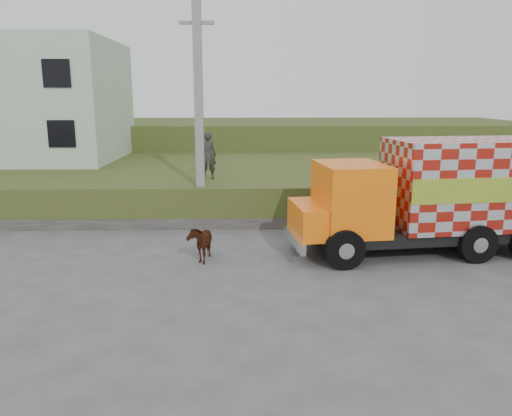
{
  "coord_description": "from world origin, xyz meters",
  "views": [
    {
      "loc": [
        0.59,
        -13.54,
        4.74
      ],
      "look_at": [
        0.97,
        1.73,
        1.3
      ],
      "focal_mm": 35.0,
      "sensor_mm": 36.0,
      "label": 1
    }
  ],
  "objects_px": {
    "pedestrian": "(208,155)",
    "cargo_truck": "(434,195)",
    "utility_pole": "(199,115)",
    "cow": "(201,242)"
  },
  "relations": [
    {
      "from": "pedestrian",
      "to": "cargo_truck",
      "type": "bearing_deg",
      "value": 143.38
    },
    {
      "from": "utility_pole",
      "to": "pedestrian",
      "type": "bearing_deg",
      "value": 84.36
    },
    {
      "from": "utility_pole",
      "to": "pedestrian",
      "type": "relative_size",
      "value": 4.26
    },
    {
      "from": "cow",
      "to": "utility_pole",
      "type": "bearing_deg",
      "value": 99.29
    },
    {
      "from": "cow",
      "to": "pedestrian",
      "type": "relative_size",
      "value": 0.69
    },
    {
      "from": "cow",
      "to": "cargo_truck",
      "type": "bearing_deg",
      "value": 10.17
    },
    {
      "from": "cargo_truck",
      "to": "cow",
      "type": "bearing_deg",
      "value": 178.52
    },
    {
      "from": "utility_pole",
      "to": "cargo_truck",
      "type": "xyz_separation_m",
      "value": [
        7.38,
        -3.38,
        -2.29
      ]
    },
    {
      "from": "cargo_truck",
      "to": "pedestrian",
      "type": "xyz_separation_m",
      "value": [
        -7.22,
        5.01,
        0.65
      ]
    },
    {
      "from": "cargo_truck",
      "to": "utility_pole",
      "type": "bearing_deg",
      "value": 148.71
    }
  ]
}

